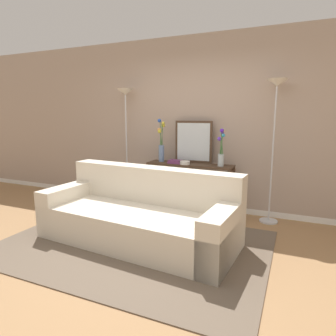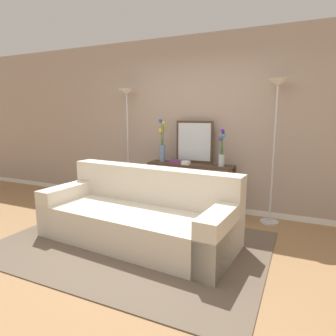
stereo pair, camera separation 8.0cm
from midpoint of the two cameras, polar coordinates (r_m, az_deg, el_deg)
name	(u,v)px [view 2 (the right image)]	position (r m, az deg, el deg)	size (l,w,h in m)	color
ground_plane	(142,257)	(3.42, -4.32, -16.82)	(16.00, 16.00, 0.02)	#9E754C
back_wall	(202,125)	(4.87, 6.95, 8.25)	(12.00, 0.15, 2.76)	white
area_rug	(132,244)	(3.70, -6.25, -14.39)	(3.12, 2.18, 0.01)	brown
couch	(139,216)	(3.72, -4.94, -9.24)	(2.47, 1.16, 0.88)	beige
console_table	(190,179)	(4.69, 4.80, -2.11)	(1.36, 0.33, 0.79)	#473323
floor_lamp_left	(127,114)	(5.13, -7.43, 10.19)	(0.28, 0.28, 1.97)	silver
floor_lamp_right	(276,112)	(4.36, 20.64, 10.14)	(0.28, 0.28, 2.02)	silver
wall_mirror	(194,142)	(4.72, 5.57, 5.03)	(0.61, 0.02, 0.66)	#473323
vase_tall_flowers	(162,144)	(4.82, -0.65, 4.64)	(0.13, 0.12, 0.69)	#6B84AD
vase_short_flowers	(222,151)	(4.44, 10.84, 3.17)	(0.12, 0.12, 0.56)	silver
fruit_bowl	(186,163)	(4.56, 3.91, 1.02)	(0.16, 0.16, 0.05)	silver
book_stack	(176,162)	(4.65, 2.07, 1.21)	(0.22, 0.17, 0.05)	#6B3360
book_row_under_console	(170,206)	(4.94, 0.78, -7.25)	(0.40, 0.18, 0.13)	#B77F33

